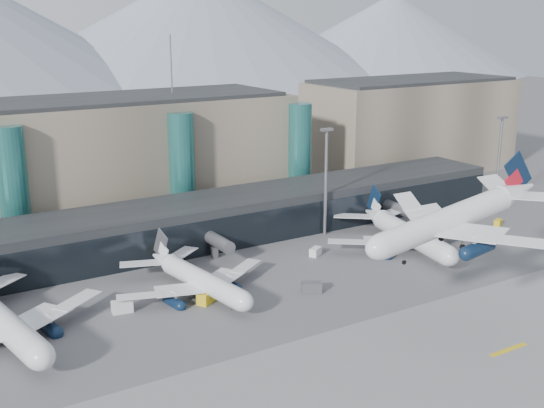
{
  "coord_description": "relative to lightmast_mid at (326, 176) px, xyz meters",
  "views": [
    {
      "loc": [
        -62.16,
        -78.06,
        50.31
      ],
      "look_at": [
        5.36,
        32.0,
        14.81
      ],
      "focal_mm": 45.0,
      "sensor_mm": 36.0,
      "label": 1
    }
  ],
  "objects": [
    {
      "name": "veh_g",
      "position": [
        5.83,
        -17.66,
        -13.69
      ],
      "size": [
        2.89,
        2.63,
        1.46
      ],
      "primitive_type": "cube",
      "rotation": [
        0.0,
        0.0,
        -0.61
      ],
      "color": "silver",
      "rests_on": "ground"
    },
    {
      "name": "jet_parked_mid",
      "position": [
        -41.88,
        -15.65,
        -10.32
      ],
      "size": [
        33.36,
        33.44,
        10.85
      ],
      "rotation": [
        0.0,
        0.0,
        1.71
      ],
      "color": "silver",
      "rests_on": "ground"
    },
    {
      "name": "runway_strip",
      "position": [
        -30.0,
        -63.0,
        -14.4
      ],
      "size": [
        400.0,
        40.0,
        0.04
      ],
      "primitive_type": "cube",
      "color": "slate",
      "rests_on": "ground"
    },
    {
      "name": "veh_b",
      "position": [
        -40.45,
        -7.63,
        -13.69
      ],
      "size": [
        2.19,
        2.87,
        1.46
      ],
      "primitive_type": "cube",
      "rotation": [
        0.0,
        0.0,
        1.29
      ],
      "color": "gold",
      "rests_on": "ground"
    },
    {
      "name": "terminal_main",
      "position": [
        -55.0,
        42.0,
        1.03
      ],
      "size": [
        130.0,
        30.0,
        31.0
      ],
      "color": "gray",
      "rests_on": "ground"
    },
    {
      "name": "veh_d",
      "position": [
        -10.62,
        -11.31,
        -13.52
      ],
      "size": [
        3.56,
        3.04,
        1.79
      ],
      "primitive_type": "cube",
      "rotation": [
        0.0,
        0.0,
        0.53
      ],
      "color": "silver",
      "rests_on": "ground"
    },
    {
      "name": "teal_towers",
      "position": [
        -44.99,
        26.01,
        -0.41
      ],
      "size": [
        116.4,
        19.4,
        46.0
      ],
      "color": "#246663",
      "rests_on": "ground"
    },
    {
      "name": "jet_parked_right",
      "position": [
        9.92,
        -16.18,
        -9.66
      ],
      "size": [
        38.35,
        39.0,
        12.57
      ],
      "rotation": [
        0.0,
        0.0,
        1.38
      ],
      "color": "silver",
      "rests_on": "ground"
    },
    {
      "name": "veh_h",
      "position": [
        -42.12,
        -21.71,
        -13.33
      ],
      "size": [
        4.43,
        3.87,
        2.18
      ],
      "primitive_type": "cube",
      "rotation": [
        0.0,
        0.0,
        0.57
      ],
      "color": "gold",
      "rests_on": "ground"
    },
    {
      "name": "veh_c",
      "position": [
        -23.15,
        -27.86,
        -13.38
      ],
      "size": [
        4.21,
        3.37,
        2.07
      ],
      "primitive_type": "cube",
      "rotation": [
        0.0,
        0.0,
        -0.44
      ],
      "color": "#47484C",
      "rests_on": "ground"
    },
    {
      "name": "terminal_east",
      "position": [
        65.0,
        42.0,
        1.03
      ],
      "size": [
        70.0,
        30.0,
        31.0
      ],
      "color": "gray",
      "rests_on": "ground"
    },
    {
      "name": "veh_e",
      "position": [
        41.29,
        -16.79,
        -13.69
      ],
      "size": [
        2.96,
        2.41,
        1.47
      ],
      "primitive_type": "cube",
      "rotation": [
        0.0,
        0.0,
        0.43
      ],
      "color": "gold",
      "rests_on": "ground"
    },
    {
      "name": "lightmast_mid",
      "position": [
        0.0,
        0.0,
        0.0
      ],
      "size": [
        3.0,
        1.2,
        25.6
      ],
      "color": "slate",
      "rests_on": "ground"
    },
    {
      "name": "runway_markings",
      "position": [
        -30.0,
        -63.0,
        -14.37
      ],
      "size": [
        128.0,
        1.0,
        0.02
      ],
      "color": "gold",
      "rests_on": "ground"
    },
    {
      "name": "ground",
      "position": [
        -30.0,
        -48.0,
        -14.42
      ],
      "size": [
        900.0,
        900.0,
        0.0
      ],
      "primitive_type": "plane",
      "color": "#515154",
      "rests_on": "ground"
    },
    {
      "name": "concourse",
      "position": [
        -30.02,
        9.73,
        -9.45
      ],
      "size": [
        170.0,
        27.0,
        10.0
      ],
      "color": "black",
      "rests_on": "ground"
    },
    {
      "name": "lightmast_right",
      "position": [
        50.0,
        -8.0,
        0.0
      ],
      "size": [
        3.0,
        1.2,
        25.6
      ],
      "color": "slate",
      "rests_on": "ground"
    },
    {
      "name": "veh_a",
      "position": [
        -56.7,
        -17.67,
        -13.4
      ],
      "size": [
        3.89,
        2.59,
        2.03
      ],
      "primitive_type": "cube",
      "rotation": [
        0.0,
        0.0,
        -0.16
      ],
      "color": "silver",
      "rests_on": "ground"
    },
    {
      "name": "hero_jet",
      "position": [
        -13.29,
        -54.26,
        6.84
      ],
      "size": [
        34.55,
        35.31,
        11.39
      ],
      "rotation": [
        0.0,
        -0.18,
        -0.06
      ],
      "color": "silver",
      "rests_on": "ground"
    }
  ]
}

